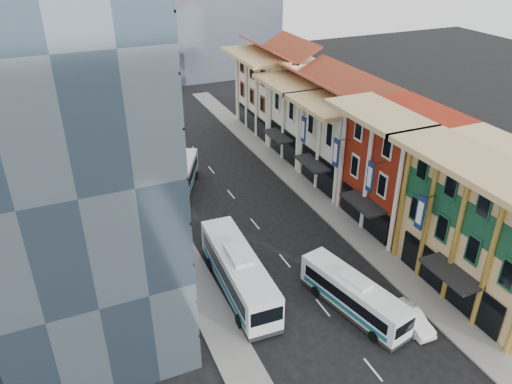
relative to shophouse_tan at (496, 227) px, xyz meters
name	(u,v)px	position (x,y,z in m)	size (l,w,h in m)	color
ground	(382,380)	(-14.00, -5.00, -6.00)	(200.00, 200.00, 0.00)	black
sidewalk_right	(326,207)	(-5.50, 17.00, -5.92)	(3.00, 90.00, 0.15)	slate
sidewalk_left	(176,242)	(-22.50, 17.00, -5.92)	(3.00, 90.00, 0.15)	slate
shophouse_tan	(496,227)	(0.00, 0.00, 0.00)	(8.00, 14.00, 12.00)	#D9B67D
shophouse_red	(402,168)	(0.00, 12.00, 0.00)	(8.00, 10.00, 12.00)	maroon
shophouse_cream_near	(350,143)	(0.00, 21.50, -1.00)	(8.00, 9.00, 10.00)	white
shophouse_cream_mid	(312,119)	(0.00, 30.50, -1.00)	(8.00, 9.00, 10.00)	white
shophouse_cream_far	(277,93)	(0.00, 41.00, -0.50)	(8.00, 12.00, 11.00)	white
office_tower	(58,120)	(-31.00, 14.00, 9.00)	(12.00, 26.00, 30.00)	#44596C
office_block_far	(65,120)	(-30.00, 37.00, 1.00)	(10.00, 18.00, 14.00)	gray
bus_left_near	(238,272)	(-19.50, 7.74, -3.98)	(2.95, 12.57, 4.03)	silver
bus_left_far	(181,178)	(-19.03, 26.94, -4.25)	(2.55, 10.90, 3.50)	white
bus_right	(353,294)	(-12.00, 1.81, -4.36)	(2.39, 10.22, 3.28)	white
sedan_right	(412,319)	(-8.75, -1.51, -5.29)	(1.50, 4.28, 1.41)	white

